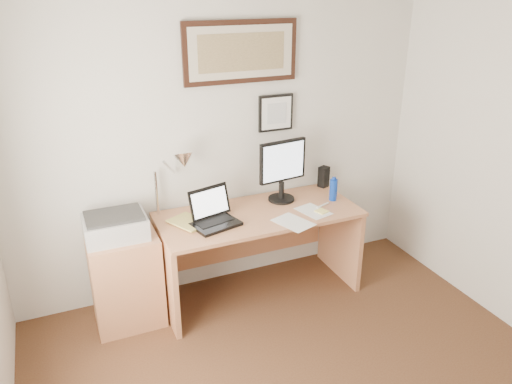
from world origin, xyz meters
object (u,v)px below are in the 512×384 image
desk (255,234)px  printer (115,226)px  book (178,227)px  laptop (214,216)px  lcd_monitor (282,168)px  water_bottle (333,190)px  side_cabinet (126,280)px

desk → printer: size_ratio=3.64×
book → laptop: bearing=-3.8°
lcd_monitor → printer: (-1.37, -0.07, -0.22)m
laptop → lcd_monitor: 0.72m
desk → lcd_monitor: bearing=12.8°
water_bottle → printer: bearing=177.2°
book → printer: (-0.44, 0.09, 0.06)m
side_cabinet → laptop: bearing=-6.9°
laptop → lcd_monitor: lcd_monitor is taller
side_cabinet → desk: 1.08m
book → lcd_monitor: size_ratio=0.55×
side_cabinet → desk: (1.07, 0.04, 0.15)m
water_bottle → lcd_monitor: bearing=157.7°
side_cabinet → water_bottle: (1.74, -0.07, 0.48)m
side_cabinet → book: 0.57m
water_bottle → book: bearing=180.0°
water_bottle → laptop: size_ratio=0.47×
desk → book: bearing=-171.4°
side_cabinet → lcd_monitor: (1.34, 0.10, 0.68)m
laptop → printer: laptop is taller
laptop → lcd_monitor: size_ratio=0.75×
water_bottle → lcd_monitor: 0.47m
water_bottle → lcd_monitor: (-0.40, 0.16, 0.20)m
side_cabinet → laptop: (0.68, -0.08, 0.44)m
printer → water_bottle: bearing=-2.8°
printer → lcd_monitor: bearing=3.1°
desk → printer: 1.14m
side_cabinet → printer: bearing=142.8°
book → laptop: 0.28m
book → side_cabinet: bearing=171.0°
laptop → lcd_monitor: bearing=15.2°
book → printer: printer is taller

